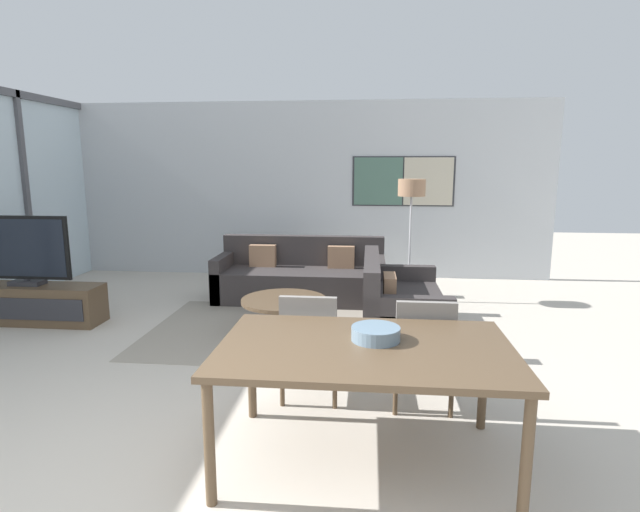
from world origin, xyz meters
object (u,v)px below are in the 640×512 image
sofa_side (396,308)px  floor_lamp (411,197)px  sofa_main (301,279)px  dining_chair_left (310,340)px  fruit_bowl (376,333)px  tv_console (30,304)px  dining_chair_centre (423,346)px  coffee_table (284,307)px  dining_table (365,356)px  television (24,251)px

sofa_side → floor_lamp: bearing=-10.3°
sofa_main → dining_chair_left: bearing=-80.8°
fruit_bowl → floor_lamp: (0.49, 3.67, 0.59)m
tv_console → sofa_main: bearing=24.6°
sofa_side → dining_chair_left: bearing=156.2°
tv_console → fruit_bowl: (3.95, -2.30, 0.58)m
dining_chair_centre → fruit_bowl: (-0.36, -0.64, 0.32)m
dining_chair_left → fruit_bowl: size_ratio=2.89×
sofa_side → coffee_table: 1.22m
dining_chair_left → coffee_table: bearing=106.7°
sofa_main → floor_lamp: 1.83m
tv_console → coffee_table: (2.99, 0.00, 0.05)m
coffee_table → dining_chair_left: bearing=-73.3°
dining_chair_left → tv_console: bearing=155.2°
sofa_side → dining_chair_centre: size_ratio=1.85×
dining_table → fruit_bowl: bearing=55.9°
coffee_table → dining_chair_centre: 2.14m
tv_console → floor_lamp: bearing=17.2°
television → coffee_table: size_ratio=1.15×
sofa_main → coffee_table: 1.36m
tv_console → television: bearing=90.0°
sofa_main → coffee_table: sofa_main is taller
coffee_table → television: bearing=-179.9°
dining_table → fruit_bowl: (0.06, 0.09, 0.11)m
sofa_side → dining_table: size_ratio=0.92×
dining_chair_left → television: bearing=155.2°
sofa_side → fruit_bowl: size_ratio=5.35×
coffee_table → floor_lamp: floor_lamp is taller
dining_chair_left → dining_chair_centre: size_ratio=1.00×
tv_console → sofa_side: size_ratio=1.06×
coffee_table → dining_chair_left: size_ratio=1.09×
television → dining_table: bearing=-31.6°
coffee_table → dining_table: 2.59m
tv_console → dining_chair_centre: dining_chair_centre is taller
fruit_bowl → floor_lamp: floor_lamp is taller
coffee_table → dining_chair_centre: dining_chair_centre is taller
sofa_side → coffee_table: size_ratio=1.71×
sofa_side → television: bearing=90.9°
dining_chair_left → fruit_bowl: dining_chair_left is taller
dining_table → dining_chair_centre: (0.42, 0.73, -0.20)m
television → dining_chair_left: 3.84m
dining_table → dining_chair_left: dining_chair_left is taller
tv_console → dining_chair_left: 3.83m
sofa_main → floor_lamp: (1.46, 0.01, 1.12)m
dining_table → sofa_main: bearing=103.6°
coffee_table → floor_lamp: (1.46, 1.37, 1.12)m
sofa_side → floor_lamp: floor_lamp is taller
dining_chair_centre → floor_lamp: floor_lamp is taller
tv_console → television: 0.62m
dining_chair_centre → floor_lamp: size_ratio=0.53×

